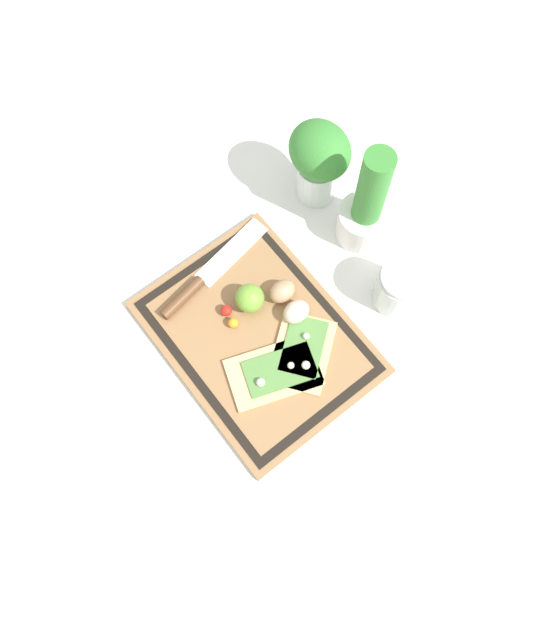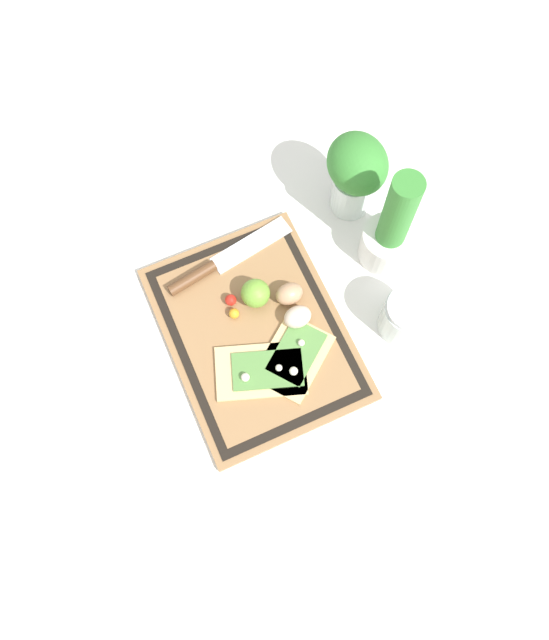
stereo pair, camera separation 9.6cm
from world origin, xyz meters
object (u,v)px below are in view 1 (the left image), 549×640
knife (198,284)px  herb_glass (319,159)px  cherry_tomato_red (226,310)px  sauce_jar (400,288)px  pizza_slice_far (303,351)px  egg_pink (296,312)px  lime (250,298)px  pizza_slice_near (275,372)px  herb_pot (366,210)px  egg_brown (282,291)px  cherry_tomato_yellow (233,323)px

knife → herb_glass: bearing=95.3°
cherry_tomato_red → sauce_jar: bearing=58.9°
sauce_jar → pizza_slice_far: bearing=-95.4°
egg_pink → herb_glass: 0.29m
lime → pizza_slice_near: bearing=-18.9°
lime → sauce_jar: bearing=56.3°
herb_pot → herb_glass: (-0.13, -0.01, 0.03)m
lime → herb_glass: 0.30m
pizza_slice_far → egg_brown: (-0.11, 0.04, 0.02)m
egg_pink → egg_brown: bearing=173.8°
sauce_jar → herb_glass: 0.29m
pizza_slice_far → cherry_tomato_yellow: bearing=-150.6°
knife → sauce_jar: sauce_jar is taller
herb_pot → sauce_jar: (0.15, -0.04, -0.05)m
sauce_jar → egg_brown: bearing=-126.9°
pizza_slice_near → cherry_tomato_yellow: (-0.12, -0.00, 0.00)m
pizza_slice_far → herb_glass: bearing=136.7°
egg_pink → knife: bearing=-146.3°
herb_pot → herb_glass: bearing=-174.3°
knife → cherry_tomato_red: bearing=7.4°
cherry_tomato_yellow → knife: bearing=-177.0°
pizza_slice_far → sauce_jar: bearing=84.6°
knife → egg_pink: (0.16, 0.11, 0.01)m
cherry_tomato_red → herb_pot: herb_pot is taller
pizza_slice_near → knife: pizza_slice_near is taller
herb_pot → egg_pink: bearing=-73.6°
egg_brown → herb_pot: (-0.02, 0.21, 0.05)m
herb_pot → knife: bearing=-106.8°
lime → egg_pink: bearing=36.4°
lime → herb_glass: size_ratio=0.28×
pizza_slice_near → cherry_tomato_red: size_ratio=8.56×
lime → cherry_tomato_red: (-0.01, -0.05, -0.02)m
knife → lime: size_ratio=4.90×
knife → cherry_tomato_yellow: knife is taller
egg_pink → lime: (-0.07, -0.05, 0.01)m
pizza_slice_near → egg_pink: size_ratio=3.59×
egg_pink → lime: size_ratio=0.95×
herb_pot → egg_brown: bearing=-85.6°
pizza_slice_near → egg_brown: (-0.11, 0.11, 0.02)m
pizza_slice_far → knife: pizza_slice_far is taller
cherry_tomato_yellow → sauce_jar: (0.14, 0.29, 0.01)m
cherry_tomato_yellow → egg_pink: bearing=60.7°
cherry_tomato_red → cherry_tomato_yellow: size_ratio=1.11×
lime → pizza_slice_far: bearing=7.6°
herb_glass → cherry_tomato_red: bearing=-70.6°
herb_glass → herb_pot: bearing=5.7°
pizza_slice_far → egg_brown: egg_brown is taller
herb_glass → sauce_jar: bearing=-5.2°
herb_pot → pizza_slice_near: bearing=-68.1°
cherry_tomato_yellow → sauce_jar: bearing=63.5°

